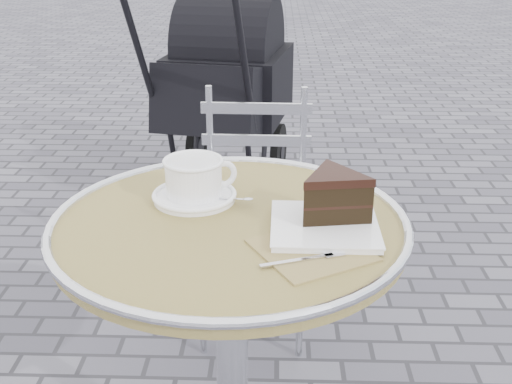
{
  "coord_description": "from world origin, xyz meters",
  "views": [
    {
      "loc": [
        0.09,
        -1.15,
        1.29
      ],
      "look_at": [
        0.05,
        0.03,
        0.78
      ],
      "focal_mm": 45.0,
      "sensor_mm": 36.0,
      "label": 1
    }
  ],
  "objects_px": {
    "cake_plate_set": "(332,203)",
    "cafe_table": "(231,292)",
    "bistro_chair": "(255,183)",
    "baby_stroller": "(224,97)",
    "cappuccino_set": "(195,182)"
  },
  "relations": [
    {
      "from": "cake_plate_set",
      "to": "bistro_chair",
      "type": "height_order",
      "value": "cake_plate_set"
    },
    {
      "from": "cafe_table",
      "to": "bistro_chair",
      "type": "bearing_deg",
      "value": 88.15
    },
    {
      "from": "cappuccino_set",
      "to": "bistro_chair",
      "type": "height_order",
      "value": "cappuccino_set"
    },
    {
      "from": "cappuccino_set",
      "to": "baby_stroller",
      "type": "bearing_deg",
      "value": 71.69
    },
    {
      "from": "bistro_chair",
      "to": "baby_stroller",
      "type": "distance_m",
      "value": 1.08
    },
    {
      "from": "cake_plate_set",
      "to": "baby_stroller",
      "type": "xyz_separation_m",
      "value": [
        -0.36,
        1.86,
        -0.29
      ]
    },
    {
      "from": "cafe_table",
      "to": "cappuccino_set",
      "type": "bearing_deg",
      "value": 127.69
    },
    {
      "from": "cappuccino_set",
      "to": "cafe_table",
      "type": "bearing_deg",
      "value": -73.31
    },
    {
      "from": "cappuccino_set",
      "to": "bistro_chair",
      "type": "bearing_deg",
      "value": 60.13
    },
    {
      "from": "bistro_chair",
      "to": "baby_stroller",
      "type": "relative_size",
      "value": 0.71
    },
    {
      "from": "cafe_table",
      "to": "bistro_chair",
      "type": "relative_size",
      "value": 0.93
    },
    {
      "from": "cappuccino_set",
      "to": "baby_stroller",
      "type": "height_order",
      "value": "baby_stroller"
    },
    {
      "from": "cake_plate_set",
      "to": "cafe_table",
      "type": "bearing_deg",
      "value": 175.49
    },
    {
      "from": "cake_plate_set",
      "to": "bistro_chair",
      "type": "relative_size",
      "value": 0.42
    },
    {
      "from": "cappuccino_set",
      "to": "bistro_chair",
      "type": "relative_size",
      "value": 0.26
    }
  ]
}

